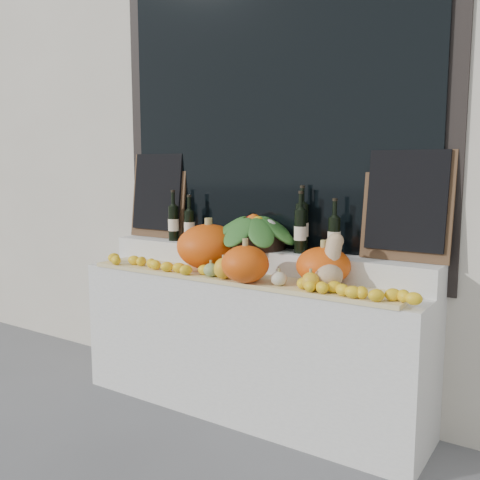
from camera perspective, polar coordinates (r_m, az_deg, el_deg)
name	(u,v)px	position (r m, az deg, el deg)	size (l,w,h in m)	color
storefront_facade	(302,69)	(3.98, 6.62, 17.65)	(7.00, 0.94, 4.50)	beige
display_sill	(246,344)	(3.48, 0.69, -11.01)	(2.30, 0.55, 0.88)	silver
rear_tier	(259,260)	(3.48, 2.04, -2.19)	(2.30, 0.25, 0.16)	silver
straw_bedding	(235,278)	(3.26, -0.48, -4.06)	(2.10, 0.32, 0.03)	tan
pumpkin_left	(209,247)	(3.47, -3.37, -0.70)	(0.41, 0.41, 0.29)	#E7540C
pumpkin_right	(323,266)	(3.05, 8.88, -2.72)	(0.31, 0.31, 0.21)	#E7540C
pumpkin_center	(245,264)	(3.06, 0.57, -2.58)	(0.28, 0.28, 0.21)	#E7540C
butternut_squash	(330,266)	(2.96, 9.58, -2.80)	(0.16, 0.22, 0.30)	tan
decorative_gourds	(247,274)	(3.08, 0.79, -3.61)	(0.76, 0.13, 0.15)	#31651E
lemon_heap	(225,274)	(3.16, -1.60, -3.62)	(2.20, 0.16, 0.06)	yellow
produce_bowl	(254,231)	(3.45, 1.49, 0.92)	(0.63, 0.63, 0.23)	black
wine_bottle_far_left	(173,223)	(3.83, -7.11, 1.85)	(0.08, 0.08, 0.36)	black
wine_bottle_near_left	(189,226)	(3.75, -5.42, 1.52)	(0.08, 0.08, 0.33)	black
wine_bottle_tall	(302,227)	(3.33, 6.61, 1.37)	(0.08, 0.08, 0.41)	black
wine_bottle_near_right	(300,231)	(3.28, 6.44, 1.00)	(0.08, 0.08, 0.38)	black
wine_bottle_far_right	(334,236)	(3.20, 10.00, 0.43)	(0.08, 0.08, 0.34)	black
chalkboard_left	(158,194)	(4.03, -8.74, 4.88)	(0.50, 0.11, 0.62)	#4C331E
chalkboard_right	(407,203)	(3.12, 17.34, 3.76)	(0.50, 0.11, 0.62)	#4C331E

